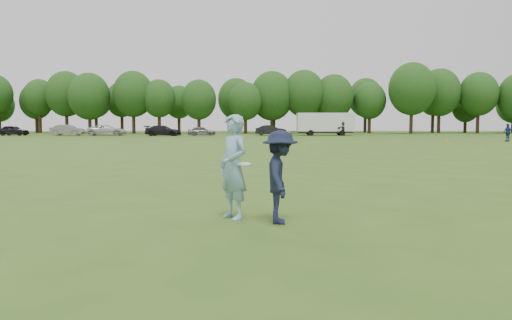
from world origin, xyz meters
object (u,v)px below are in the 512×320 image
object	(u,v)px
thrower	(233,167)
cargo_trailer	(325,123)
defender	(280,177)
car_f	(271,130)
car_e	(202,131)
car_c	(107,130)
car_b	(67,130)
player_far_d	(343,129)
player_far_b	(508,133)
car_d	(163,131)
field_cone	(447,140)
car_a	(13,130)

from	to	relation	value
thrower	cargo_trailer	world-z (taller)	cargo_trailer
defender	car_f	distance (m)	61.61
car_e	cargo_trailer	size ratio (longest dim) A/B	0.43
thrower	car_c	bearing A→B (deg)	162.45
defender	car_b	size ratio (longest dim) A/B	0.37
car_e	cargo_trailer	distance (m)	17.48
car_f	player_far_d	bearing A→B (deg)	-96.81
player_far_b	car_d	distance (m)	42.50
player_far_b	car_b	distance (m)	55.87
car_b	field_cone	size ratio (longest dim) A/B	15.59
car_a	car_e	bearing A→B (deg)	-85.26
car_d	thrower	bearing A→B (deg)	-161.15
car_c	player_far_d	bearing A→B (deg)	-97.91
thrower	car_f	distance (m)	61.22
car_b	car_c	size ratio (longest dim) A/B	0.86
cargo_trailer	car_b	bearing A→B (deg)	179.80
car_b	car_c	world-z (taller)	car_b
car_c	field_cone	world-z (taller)	car_c
defender	field_cone	world-z (taller)	defender
car_a	car_f	bearing A→B (deg)	-82.12
defender	car_b	distance (m)	67.22
field_cone	cargo_trailer	distance (m)	24.19
thrower	player_far_b	size ratio (longest dim) A/B	1.16
player_far_d	car_d	bearing A→B (deg)	170.25
thrower	player_far_d	distance (m)	61.30
car_e	car_b	bearing A→B (deg)	82.34
player_far_b	car_c	world-z (taller)	player_far_b
thrower	cargo_trailer	bearing A→B (deg)	134.17
field_cone	cargo_trailer	world-z (taller)	cargo_trailer
player_far_d	field_cone	world-z (taller)	player_far_d
player_far_b	car_b	bearing A→B (deg)	-128.53
car_a	car_b	world-z (taller)	car_b
field_cone	player_far_d	bearing A→B (deg)	106.20
player_far_b	player_far_d	world-z (taller)	player_far_d
car_d	car_f	distance (m)	15.07
player_far_b	thrower	bearing A→B (deg)	-47.85
player_far_b	car_b	size ratio (longest dim) A/B	0.38
car_b	car_e	world-z (taller)	car_b
cargo_trailer	player_far_b	bearing A→B (deg)	-56.91
car_b	car_c	xyz separation A→B (m)	(5.62, -0.03, -0.02)
car_b	car_e	distance (m)	19.27
player_far_d	cargo_trailer	bearing A→B (deg)	142.32
defender	car_a	world-z (taller)	defender
car_b	player_far_b	bearing A→B (deg)	-110.36
defender	car_e	distance (m)	60.56
car_c	field_cone	xyz separation A→B (m)	(39.52, -22.66, -0.61)
car_b	car_a	bearing A→B (deg)	94.62
player_far_b	car_e	size ratio (longest dim) A/B	0.46
defender	car_f	size ratio (longest dim) A/B	0.39
player_far_d	car_e	size ratio (longest dim) A/B	0.51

